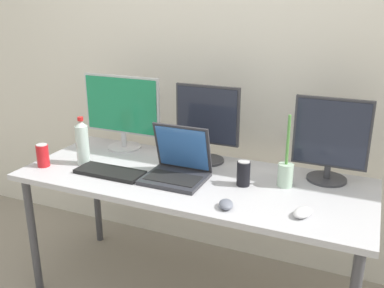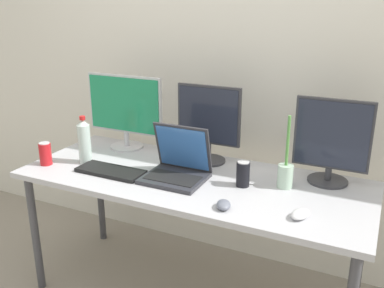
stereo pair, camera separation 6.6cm
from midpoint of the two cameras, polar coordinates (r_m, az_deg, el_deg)
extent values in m
cube|color=silver|center=(2.59, 4.60, 11.89)|extent=(7.00, 0.08, 2.60)
cylinder|color=#424247|center=(2.60, -21.14, -11.40)|extent=(0.04, 0.04, 0.71)
cylinder|color=#424247|center=(3.00, -13.23, -6.47)|extent=(0.04, 0.04, 0.71)
cylinder|color=#424247|center=(2.48, 20.69, -12.91)|extent=(0.04, 0.04, 0.71)
cube|color=#B7B7BC|center=(2.21, -0.86, -4.79)|extent=(1.80, 0.72, 0.03)
cylinder|color=silver|center=(2.66, -9.71, -0.40)|extent=(0.20, 0.20, 0.01)
cylinder|color=silver|center=(2.65, -9.77, 0.62)|extent=(0.03, 0.03, 0.09)
cube|color=silver|center=(2.59, -10.03, 5.19)|extent=(0.50, 0.02, 0.35)
cube|color=#1E8C59|center=(2.58, -10.19, 5.12)|extent=(0.48, 0.01, 0.32)
cylinder|color=#38383D|center=(2.41, 1.22, -2.16)|extent=(0.19, 0.19, 0.01)
cylinder|color=#38383D|center=(2.40, 1.22, -0.95)|extent=(0.03, 0.03, 0.10)
cube|color=#38383D|center=(2.33, 1.26, 3.92)|extent=(0.36, 0.02, 0.32)
cube|color=#232838|center=(2.32, 1.14, 3.84)|extent=(0.34, 0.01, 0.30)
cylinder|color=#38383D|center=(2.26, 16.69, -4.48)|extent=(0.20, 0.20, 0.01)
cylinder|color=#38383D|center=(2.25, 16.78, -3.60)|extent=(0.03, 0.03, 0.06)
cube|color=#38383D|center=(2.18, 17.28, 1.42)|extent=(0.37, 0.02, 0.35)
cube|color=#232838|center=(2.17, 17.24, 1.32)|extent=(0.34, 0.01, 0.33)
cube|color=#2D2D33|center=(2.17, -3.19, -4.62)|extent=(0.31, 0.26, 0.02)
cube|color=black|center=(2.15, -3.43, -4.53)|extent=(0.27, 0.14, 0.00)
cube|color=#2D2D33|center=(2.20, -2.13, -0.48)|extent=(0.31, 0.08, 0.25)
cube|color=#3366B2|center=(2.19, -2.21, -0.58)|extent=(0.27, 0.06, 0.23)
cube|color=black|center=(2.29, -11.71, -3.69)|extent=(0.37, 0.15, 0.02)
ellipsoid|color=slate|center=(1.89, 3.56, -8.03)|extent=(0.09, 0.11, 0.03)
ellipsoid|color=silver|center=(1.88, 13.56, -8.86)|extent=(0.09, 0.12, 0.03)
cylinder|color=silver|center=(2.42, -15.14, -0.17)|extent=(0.07, 0.07, 0.22)
cone|color=silver|center=(2.38, -15.39, 2.67)|extent=(0.06, 0.06, 0.03)
cylinder|color=red|center=(2.38, -15.45, 3.25)|extent=(0.03, 0.03, 0.02)
cylinder|color=black|center=(2.10, 5.98, -3.95)|extent=(0.07, 0.07, 0.12)
cylinder|color=silver|center=(2.08, 6.04, -2.35)|extent=(0.06, 0.06, 0.00)
cylinder|color=red|center=(2.47, -19.99, -1.47)|extent=(0.07, 0.07, 0.12)
cylinder|color=silver|center=(2.45, -20.16, -0.09)|extent=(0.06, 0.06, 0.00)
cylinder|color=#B2D1B7|center=(2.12, 11.47, -4.08)|extent=(0.08, 0.08, 0.12)
cylinder|color=#519342|center=(2.06, 11.80, 0.53)|extent=(0.01, 0.01, 0.24)
camera|label=1|loc=(0.03, -90.88, -0.30)|focal=40.00mm
camera|label=2|loc=(0.03, 89.12, 0.30)|focal=40.00mm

